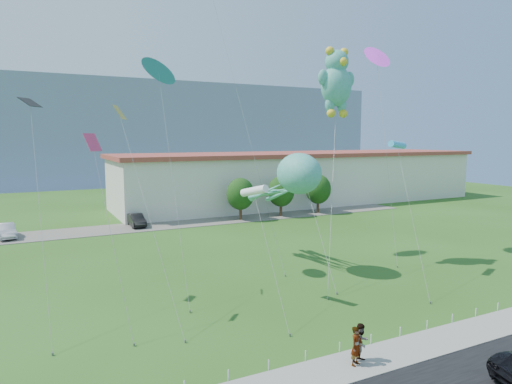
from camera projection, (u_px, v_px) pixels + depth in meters
ground at (340, 338)px, 24.19m from camera, size 160.00×160.00×0.00m
sidewalk at (375, 359)px, 21.75m from camera, size 80.00×2.50×0.10m
parking_strip at (162, 225)px, 55.19m from camera, size 70.00×6.00×0.06m
hill_ridge at (80, 131)px, 129.00m from camera, size 160.00×50.00×25.00m
warehouse at (303, 177)px, 74.34m from camera, size 61.00×15.00×8.20m
rope_fence at (356, 343)px, 23.01m from camera, size 26.05×0.05×0.50m
tree_near at (240, 194)px, 58.39m from camera, size 3.60×3.60×5.47m
tree_mid at (281, 191)px, 61.08m from camera, size 3.60×3.60×5.47m
tree_far at (318, 189)px, 63.78m from camera, size 3.60×3.60×5.47m
pedestrian_left at (356, 346)px, 20.98m from camera, size 0.78×0.64×1.83m
pedestrian_right at (361, 342)px, 21.33m from camera, size 1.00×0.84×1.83m
parked_car_silver at (6, 231)px, 47.96m from camera, size 2.14×4.73×1.51m
parked_car_black at (136, 220)px, 54.29m from camera, size 1.57×4.49×1.48m
octopus_kite at (291, 181)px, 35.97m from camera, size 3.16×12.12×9.40m
teddy_bear_kite at (336, 81)px, 37.02m from camera, size 7.59×8.44×17.80m
small_kite_purple at (377, 61)px, 40.38m from camera, size 2.70×5.95×18.40m
small_kite_cyan at (398, 146)px, 34.60m from camera, size 3.04×7.42×10.46m
small_kite_yellow at (127, 136)px, 28.94m from camera, size 1.91×9.90×12.62m
small_kite_white at (254, 192)px, 28.61m from camera, size 0.94×6.70×7.67m
small_kite_blue at (159, 76)px, 33.46m from camera, size 1.80×9.19×16.11m
small_kite_black at (32, 128)px, 27.53m from camera, size 1.29×9.46×13.17m
small_kite_pink at (97, 162)px, 25.26m from camera, size 1.72×5.21×10.72m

